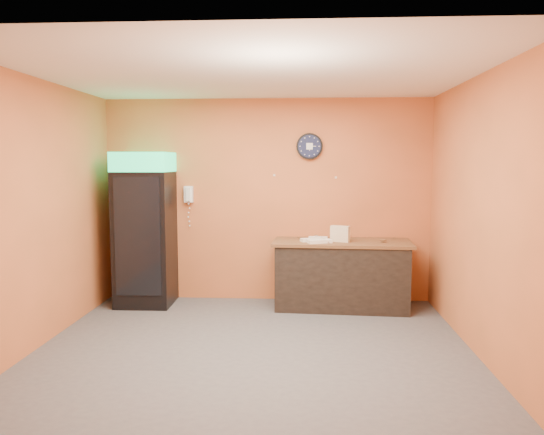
{
  "coord_description": "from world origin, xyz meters",
  "views": [
    {
      "loc": [
        0.5,
        -5.34,
        1.93
      ],
      "look_at": [
        0.15,
        0.6,
        1.31
      ],
      "focal_mm": 35.0,
      "sensor_mm": 36.0,
      "label": 1
    }
  ],
  "objects": [
    {
      "name": "wrapped_sandwich_mid",
      "position": [
        0.72,
        1.43,
        0.92
      ],
      "size": [
        0.33,
        0.21,
        0.04
      ],
      "primitive_type": "cube",
      "rotation": [
        0.0,
        0.0,
        0.33
      ],
      "color": "white",
      "rests_on": "butcher_paper"
    },
    {
      "name": "ceiling",
      "position": [
        0.0,
        0.0,
        2.8
      ],
      "size": [
        4.5,
        4.0,
        0.02
      ],
      "primitive_type": "cube",
      "color": "white",
      "rests_on": "back_wall"
    },
    {
      "name": "floor",
      "position": [
        0.0,
        0.0,
        0.0
      ],
      "size": [
        4.5,
        4.5,
        0.0
      ],
      "primitive_type": "plane",
      "color": "#47474C",
      "rests_on": "ground"
    },
    {
      "name": "sub_roll_stack",
      "position": [
        0.99,
        1.55,
        1.0
      ],
      "size": [
        0.26,
        0.18,
        0.21
      ],
      "rotation": [
        0.0,
        0.0,
        -0.42
      ],
      "color": "beige",
      "rests_on": "butcher_paper"
    },
    {
      "name": "right_wall",
      "position": [
        2.25,
        0.0,
        1.4
      ],
      "size": [
        0.02,
        4.0,
        2.8
      ],
      "primitive_type": "cube",
      "color": "#D66F3C",
      "rests_on": "floor"
    },
    {
      "name": "wrapped_sandwich_left",
      "position": [
        0.61,
        1.57,
        0.91
      ],
      "size": [
        0.3,
        0.2,
        0.04
      ],
      "primitive_type": "cube",
      "rotation": [
        0.0,
        0.0,
        0.36
      ],
      "color": "white",
      "rests_on": "butcher_paper"
    },
    {
      "name": "butcher_paper",
      "position": [
        1.02,
        1.62,
        0.87
      ],
      "size": [
        1.85,
        0.89,
        0.04
      ],
      "primitive_type": "cube",
      "rotation": [
        0.0,
        0.0,
        -0.06
      ],
      "color": "brown",
      "rests_on": "prep_counter"
    },
    {
      "name": "wrapped_sandwich_right",
      "position": [
        0.71,
        1.75,
        0.91
      ],
      "size": [
        0.26,
        0.11,
        0.04
      ],
      "primitive_type": "cube",
      "rotation": [
        0.0,
        0.0,
        -0.06
      ],
      "color": "white",
      "rests_on": "butcher_paper"
    },
    {
      "name": "kitchen_tool",
      "position": [
        0.68,
        1.76,
        0.92
      ],
      "size": [
        0.06,
        0.06,
        0.06
      ],
      "primitive_type": "cylinder",
      "color": "silver",
      "rests_on": "butcher_paper"
    },
    {
      "name": "prep_counter",
      "position": [
        1.02,
        1.62,
        0.43
      ],
      "size": [
        1.75,
        0.86,
        0.85
      ],
      "primitive_type": "cube",
      "rotation": [
        0.0,
        0.0,
        -0.06
      ],
      "color": "black",
      "rests_on": "floor"
    },
    {
      "name": "back_wall",
      "position": [
        0.0,
        2.0,
        1.4
      ],
      "size": [
        4.5,
        0.02,
        2.8
      ],
      "primitive_type": "cube",
      "color": "#D66F3C",
      "rests_on": "floor"
    },
    {
      "name": "beverage_cooler",
      "position": [
        -1.63,
        1.6,
        1.01
      ],
      "size": [
        0.73,
        0.75,
        2.06
      ],
      "rotation": [
        0.0,
        0.0,
        0.02
      ],
      "color": "black",
      "rests_on": "floor"
    },
    {
      "name": "wall_phone",
      "position": [
        -1.09,
        1.95,
        1.48
      ],
      "size": [
        0.12,
        0.11,
        0.23
      ],
      "color": "white",
      "rests_on": "back_wall"
    },
    {
      "name": "left_wall",
      "position": [
        -2.25,
        0.0,
        1.4
      ],
      "size": [
        0.02,
        4.0,
        2.8
      ],
      "primitive_type": "cube",
      "color": "#D66F3C",
      "rests_on": "floor"
    },
    {
      "name": "wall_clock",
      "position": [
        0.58,
        1.97,
        2.15
      ],
      "size": [
        0.36,
        0.06,
        0.36
      ],
      "color": "black",
      "rests_on": "back_wall"
    }
  ]
}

